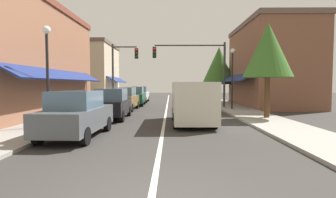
{
  "coord_description": "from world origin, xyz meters",
  "views": [
    {
      "loc": [
        0.34,
        -4.27,
        2.02
      ],
      "look_at": [
        0.16,
        13.17,
        1.04
      ],
      "focal_mm": 28.12,
      "sensor_mm": 36.0,
      "label": 1
    }
  ],
  "objects_px": {
    "van_in_lane": "(192,101)",
    "parked_car_far_left": "(135,96)",
    "tree_right_far": "(219,66)",
    "parked_car_nearest_left": "(77,114)",
    "street_lamp_right_mid": "(232,69)",
    "tree_right_near": "(268,51)",
    "parked_car_second_left": "(112,104)",
    "street_lamp_left_near": "(47,60)",
    "traffic_signal_left_corner": "(121,66)",
    "parked_car_distant_left": "(140,94)",
    "parked_car_third_left": "(124,99)",
    "traffic_signal_mast_arm": "(198,62)"
  },
  "relations": [
    {
      "from": "parked_car_second_left",
      "to": "traffic_signal_left_corner",
      "type": "relative_size",
      "value": 0.74
    },
    {
      "from": "street_lamp_right_mid",
      "to": "tree_right_near",
      "type": "distance_m",
      "value": 5.22
    },
    {
      "from": "parked_car_nearest_left",
      "to": "street_lamp_left_near",
      "type": "xyz_separation_m",
      "value": [
        -1.88,
        1.71,
        2.22
      ]
    },
    {
      "from": "parked_car_second_left",
      "to": "parked_car_third_left",
      "type": "xyz_separation_m",
      "value": [
        -0.18,
        5.1,
        0.0
      ]
    },
    {
      "from": "traffic_signal_left_corner",
      "to": "street_lamp_right_mid",
      "type": "distance_m",
      "value": 9.63
    },
    {
      "from": "traffic_signal_left_corner",
      "to": "tree_right_near",
      "type": "relative_size",
      "value": 1.01
    },
    {
      "from": "traffic_signal_left_corner",
      "to": "street_lamp_right_mid",
      "type": "xyz_separation_m",
      "value": [
        9.1,
        -3.13,
        -0.41
      ]
    },
    {
      "from": "tree_right_far",
      "to": "street_lamp_right_mid",
      "type": "bearing_deg",
      "value": -94.23
    },
    {
      "from": "street_lamp_right_mid",
      "to": "tree_right_far",
      "type": "distance_m",
      "value": 9.56
    },
    {
      "from": "parked_car_third_left",
      "to": "parked_car_far_left",
      "type": "distance_m",
      "value": 4.43
    },
    {
      "from": "traffic_signal_mast_arm",
      "to": "tree_right_far",
      "type": "height_order",
      "value": "tree_right_far"
    },
    {
      "from": "parked_car_distant_left",
      "to": "street_lamp_left_near",
      "type": "relative_size",
      "value": 0.9
    },
    {
      "from": "parked_car_far_left",
      "to": "street_lamp_left_near",
      "type": "bearing_deg",
      "value": -100.51
    },
    {
      "from": "parked_car_nearest_left",
      "to": "parked_car_distant_left",
      "type": "height_order",
      "value": "same"
    },
    {
      "from": "traffic_signal_left_corner",
      "to": "street_lamp_left_near",
      "type": "distance_m",
      "value": 11.77
    },
    {
      "from": "parked_car_nearest_left",
      "to": "parked_car_second_left",
      "type": "height_order",
      "value": "same"
    },
    {
      "from": "van_in_lane",
      "to": "parked_car_distant_left",
      "type": "bearing_deg",
      "value": 105.1
    },
    {
      "from": "parked_car_nearest_left",
      "to": "street_lamp_right_mid",
      "type": "relative_size",
      "value": 0.88
    },
    {
      "from": "traffic_signal_mast_arm",
      "to": "parked_car_far_left",
      "type": "bearing_deg",
      "value": 153.49
    },
    {
      "from": "parked_car_second_left",
      "to": "tree_right_near",
      "type": "relative_size",
      "value": 0.75
    },
    {
      "from": "street_lamp_left_near",
      "to": "parked_car_far_left",
      "type": "bearing_deg",
      "value": 81.11
    },
    {
      "from": "traffic_signal_mast_arm",
      "to": "tree_right_near",
      "type": "relative_size",
      "value": 1.1
    },
    {
      "from": "parked_car_second_left",
      "to": "parked_car_third_left",
      "type": "height_order",
      "value": "same"
    },
    {
      "from": "parked_car_distant_left",
      "to": "street_lamp_right_mid",
      "type": "xyz_separation_m",
      "value": [
        8.14,
        -9.23,
        2.32
      ]
    },
    {
      "from": "traffic_signal_left_corner",
      "to": "street_lamp_left_near",
      "type": "xyz_separation_m",
      "value": [
        -1.05,
        -11.71,
        -0.51
      ]
    },
    {
      "from": "parked_car_distant_left",
      "to": "tree_right_far",
      "type": "relative_size",
      "value": 0.66
    },
    {
      "from": "parked_car_third_left",
      "to": "parked_car_far_left",
      "type": "height_order",
      "value": "same"
    },
    {
      "from": "tree_right_far",
      "to": "parked_car_nearest_left",
      "type": "bearing_deg",
      "value": -114.39
    },
    {
      "from": "tree_right_far",
      "to": "tree_right_near",
      "type": "bearing_deg",
      "value": -89.59
    },
    {
      "from": "parked_car_far_left",
      "to": "street_lamp_right_mid",
      "type": "bearing_deg",
      "value": -31.04
    },
    {
      "from": "parked_car_second_left",
      "to": "tree_right_far",
      "type": "height_order",
      "value": "tree_right_far"
    },
    {
      "from": "parked_car_third_left",
      "to": "traffic_signal_mast_arm",
      "type": "distance_m",
      "value": 6.77
    },
    {
      "from": "van_in_lane",
      "to": "parked_car_far_left",
      "type": "bearing_deg",
      "value": 110.88
    },
    {
      "from": "tree_right_near",
      "to": "van_in_lane",
      "type": "bearing_deg",
      "value": -159.73
    },
    {
      "from": "parked_car_third_left",
      "to": "tree_right_far",
      "type": "distance_m",
      "value": 13.37
    },
    {
      "from": "van_in_lane",
      "to": "tree_right_near",
      "type": "distance_m",
      "value": 5.47
    },
    {
      "from": "street_lamp_right_mid",
      "to": "tree_right_near",
      "type": "height_order",
      "value": "tree_right_near"
    },
    {
      "from": "parked_car_second_left",
      "to": "street_lamp_left_near",
      "type": "bearing_deg",
      "value": -120.21
    },
    {
      "from": "parked_car_nearest_left",
      "to": "tree_right_near",
      "type": "bearing_deg",
      "value": 31.42
    },
    {
      "from": "parked_car_far_left",
      "to": "traffic_signal_mast_arm",
      "type": "relative_size",
      "value": 0.69
    },
    {
      "from": "parked_car_second_left",
      "to": "parked_car_third_left",
      "type": "distance_m",
      "value": 5.1
    },
    {
      "from": "parked_car_third_left",
      "to": "parked_car_far_left",
      "type": "xyz_separation_m",
      "value": [
        0.21,
        4.42,
        0.0
      ]
    },
    {
      "from": "parked_car_third_left",
      "to": "street_lamp_right_mid",
      "type": "xyz_separation_m",
      "value": [
        8.3,
        -0.14,
        2.32
      ]
    },
    {
      "from": "parked_car_second_left",
      "to": "street_lamp_right_mid",
      "type": "bearing_deg",
      "value": 30.47
    },
    {
      "from": "van_in_lane",
      "to": "street_lamp_left_near",
      "type": "relative_size",
      "value": 1.14
    },
    {
      "from": "street_lamp_left_near",
      "to": "street_lamp_right_mid",
      "type": "xyz_separation_m",
      "value": [
        10.15,
        8.59,
        0.09
      ]
    },
    {
      "from": "parked_car_third_left",
      "to": "traffic_signal_mast_arm",
      "type": "relative_size",
      "value": 0.69
    },
    {
      "from": "van_in_lane",
      "to": "street_lamp_right_mid",
      "type": "relative_size",
      "value": 1.1
    },
    {
      "from": "parked_car_second_left",
      "to": "van_in_lane",
      "type": "distance_m",
      "value": 4.85
    },
    {
      "from": "parked_car_second_left",
      "to": "tree_right_near",
      "type": "bearing_deg",
      "value": -1.91
    }
  ]
}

